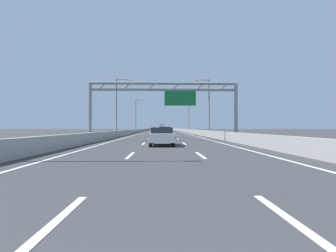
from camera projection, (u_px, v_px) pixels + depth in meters
ground_plane at (162, 131)px, 100.02m from camera, size 260.00×260.00×0.00m
lane_dash_left_0 at (50, 227)px, 3.51m from camera, size 0.16×3.00×0.01m
lane_dash_left_1 at (130, 155)px, 12.50m from camera, size 0.16×3.00×0.01m
lane_dash_left_2 at (143, 144)px, 21.50m from camera, size 0.16×3.00×0.01m
lane_dash_left_3 at (149, 139)px, 30.50m from camera, size 0.16×3.00×0.01m
lane_dash_left_4 at (152, 136)px, 39.49m from camera, size 0.16×3.00×0.01m
lane_dash_left_5 at (154, 135)px, 48.49m from camera, size 0.16×3.00×0.01m
lane_dash_left_6 at (155, 133)px, 57.49m from camera, size 0.16×3.00×0.01m
lane_dash_left_7 at (156, 133)px, 66.49m from camera, size 0.16×3.00×0.01m
lane_dash_left_8 at (157, 132)px, 75.48m from camera, size 0.16×3.00×0.01m
lane_dash_left_9 at (157, 132)px, 84.48m from camera, size 0.16×3.00×0.01m
lane_dash_left_10 at (158, 131)px, 93.48m from camera, size 0.16×3.00×0.01m
lane_dash_left_11 at (158, 131)px, 102.47m from camera, size 0.16×3.00×0.01m
lane_dash_left_12 at (158, 131)px, 111.47m from camera, size 0.16×3.00×0.01m
lane_dash_left_13 at (159, 130)px, 120.47m from camera, size 0.16×3.00×0.01m
lane_dash_left_14 at (159, 130)px, 129.46m from camera, size 0.16×3.00×0.01m
lane_dash_left_15 at (159, 130)px, 138.46m from camera, size 0.16×3.00×0.01m
lane_dash_left_16 at (159, 130)px, 147.46m from camera, size 0.16×3.00×0.01m
lane_dash_left_17 at (159, 130)px, 156.45m from camera, size 0.16×3.00×0.01m
lane_dash_right_0 at (297, 225)px, 3.60m from camera, size 0.16×3.00×0.01m
lane_dash_right_1 at (200, 155)px, 12.60m from camera, size 0.16×3.00×0.01m
lane_dash_right_2 at (184, 144)px, 21.59m from camera, size 0.16×3.00×0.01m
lane_dash_right_3 at (178, 139)px, 30.59m from camera, size 0.16×3.00×0.01m
lane_dash_right_4 at (174, 136)px, 39.59m from camera, size 0.16×3.00×0.01m
lane_dash_right_5 at (172, 135)px, 48.58m from camera, size 0.16×3.00×0.01m
lane_dash_right_6 at (170, 133)px, 57.58m from camera, size 0.16×3.00×0.01m
lane_dash_right_7 at (169, 133)px, 66.58m from camera, size 0.16×3.00×0.01m
lane_dash_right_8 at (168, 132)px, 75.57m from camera, size 0.16×3.00×0.01m
lane_dash_right_9 at (168, 132)px, 84.57m from camera, size 0.16×3.00×0.01m
lane_dash_right_10 at (167, 131)px, 93.57m from camera, size 0.16×3.00×0.01m
lane_dash_right_11 at (167, 131)px, 102.56m from camera, size 0.16×3.00×0.01m
lane_dash_right_12 at (166, 131)px, 111.56m from camera, size 0.16×3.00×0.01m
lane_dash_right_13 at (166, 130)px, 120.56m from camera, size 0.16×3.00×0.01m
lane_dash_right_14 at (166, 130)px, 129.56m from camera, size 0.16×3.00×0.01m
lane_dash_right_15 at (165, 130)px, 138.55m from camera, size 0.16×3.00×0.01m
lane_dash_right_16 at (165, 130)px, 147.55m from camera, size 0.16×3.00×0.01m
lane_dash_right_17 at (165, 130)px, 156.55m from camera, size 0.16×3.00×0.01m
edge_line_left at (148, 131)px, 87.89m from camera, size 0.16×176.00×0.01m
edge_line_right at (177, 131)px, 88.16m from camera, size 0.16×176.00×0.01m
barrier_left at (147, 130)px, 109.84m from camera, size 0.45×220.00×0.95m
barrier_right at (178, 130)px, 110.19m from camera, size 0.45×220.00×0.95m
sign_gantry at (166, 96)px, 26.46m from camera, size 16.13×0.36×6.36m
streetlamp_left_mid at (118, 103)px, 40.51m from camera, size 2.58×0.28×9.50m
streetlamp_right_mid at (208, 104)px, 40.89m from camera, size 2.58×0.28×9.50m
streetlamp_left_far at (137, 114)px, 70.75m from camera, size 2.58×0.28×9.50m
streetlamp_right_far at (188, 114)px, 71.13m from camera, size 2.58×0.28×9.50m
black_car at (165, 132)px, 34.37m from camera, size 1.83×4.35×1.50m
silver_car at (163, 130)px, 78.59m from camera, size 1.76×4.66×1.44m
blue_car at (154, 129)px, 108.74m from camera, size 1.76×4.61×1.50m
white_car at (162, 136)px, 19.46m from camera, size 1.88×4.21×1.42m
orange_car at (155, 129)px, 119.64m from camera, size 1.71×4.40×1.44m
box_truck at (162, 127)px, 119.08m from camera, size 2.47×8.01×3.22m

